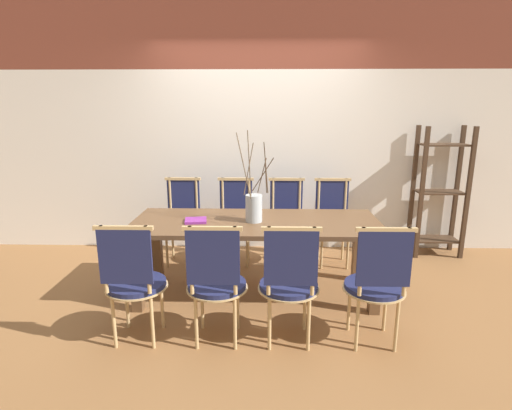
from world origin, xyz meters
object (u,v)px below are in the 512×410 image
at_px(shelving_rack, 439,192).
at_px(vase_centerpiece, 254,207).
at_px(chair_near_center, 289,281).
at_px(chair_far_center, 287,219).
at_px(book_stack, 196,220).
at_px(dining_table, 256,231).

bearing_deg(shelving_rack, vase_centerpiece, -151.97).
relative_size(chair_near_center, chair_far_center, 1.00).
distance_m(book_stack, shelving_rack, 2.92).
bearing_deg(vase_centerpiece, book_stack, -177.96).
xyz_separation_m(dining_table, vase_centerpiece, (-0.02, -0.02, 0.23)).
relative_size(dining_table, book_stack, 10.41).
bearing_deg(book_stack, shelving_rack, 23.48).
bearing_deg(chair_near_center, book_stack, 135.99).
bearing_deg(shelving_rack, book_stack, -156.52).
height_order(vase_centerpiece, shelving_rack, vase_centerpiece).
bearing_deg(vase_centerpiece, shelving_rack, 28.03).
bearing_deg(chair_near_center, chair_far_center, 87.74).
bearing_deg(chair_far_center, book_stack, 44.31).
relative_size(chair_near_center, book_stack, 4.41).
height_order(chair_near_center, book_stack, chair_near_center).
bearing_deg(book_stack, chair_far_center, 44.31).
distance_m(chair_near_center, book_stack, 1.15).
bearing_deg(book_stack, dining_table, 3.71).
distance_m(chair_far_center, shelving_rack, 1.85).
bearing_deg(shelving_rack, chair_near_center, -133.92).
height_order(dining_table, vase_centerpiece, vase_centerpiece).
xyz_separation_m(chair_near_center, chair_far_center, (0.06, 1.63, 0.00)).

